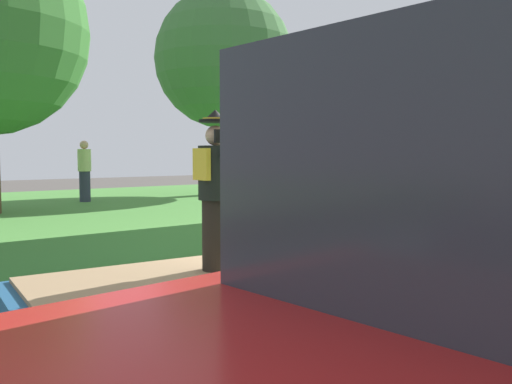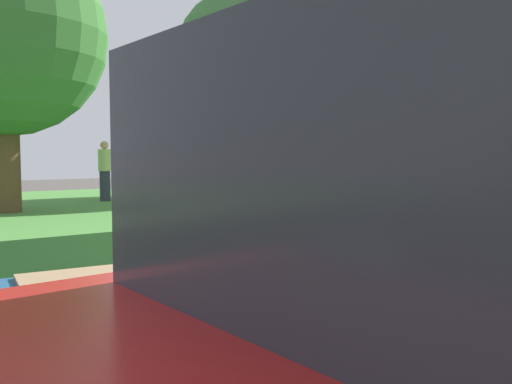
{
  "view_description": "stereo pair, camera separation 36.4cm",
  "coord_description": "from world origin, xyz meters",
  "px_view_note": "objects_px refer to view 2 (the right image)",
  "views": [
    {
      "loc": [
        5.1,
        -4.9,
        2.05
      ],
      "look_at": [
        0.27,
        -0.98,
        1.61
      ],
      "focal_mm": 37.31,
      "sensor_mm": 36.0,
      "label": 1
    },
    {
      "loc": [
        5.33,
        -4.61,
        2.05
      ],
      "look_at": [
        0.27,
        -0.98,
        1.61
      ],
      "focal_mm": 37.31,
      "sensor_mm": 36.0,
      "label": 2
    }
  ],
  "objects_px": {
    "person_pirate": "(215,190)",
    "person_bystander": "(105,171)",
    "boat": "(202,296)",
    "parrot_plush": "(295,246)",
    "tree_tall": "(2,34)",
    "tree_slender": "(244,60)"
  },
  "relations": [
    {
      "from": "person_pirate",
      "to": "person_bystander",
      "type": "xyz_separation_m",
      "value": [
        -8.61,
        1.8,
        -0.01
      ]
    },
    {
      "from": "boat",
      "to": "parrot_plush",
      "type": "bearing_deg",
      "value": 64.79
    },
    {
      "from": "tree_tall",
      "to": "tree_slender",
      "type": "relative_size",
      "value": 0.94
    },
    {
      "from": "tree_tall",
      "to": "parrot_plush",
      "type": "bearing_deg",
      "value": 13.29
    },
    {
      "from": "parrot_plush",
      "to": "tree_tall",
      "type": "height_order",
      "value": "tree_tall"
    },
    {
      "from": "person_pirate",
      "to": "parrot_plush",
      "type": "relative_size",
      "value": 3.25
    },
    {
      "from": "boat",
      "to": "person_pirate",
      "type": "xyz_separation_m",
      "value": [
        0.08,
        0.14,
        1.23
      ]
    },
    {
      "from": "boat",
      "to": "person_bystander",
      "type": "xyz_separation_m",
      "value": [
        -8.53,
        1.93,
        1.22
      ]
    },
    {
      "from": "parrot_plush",
      "to": "person_bystander",
      "type": "xyz_separation_m",
      "value": [
        -9.01,
        0.93,
        0.67
      ]
    },
    {
      "from": "parrot_plush",
      "to": "tree_slender",
      "type": "height_order",
      "value": "tree_slender"
    },
    {
      "from": "person_pirate",
      "to": "tree_tall",
      "type": "distance_m",
      "value": 7.74
    },
    {
      "from": "tree_slender",
      "to": "person_bystander",
      "type": "distance_m",
      "value": 5.55
    },
    {
      "from": "tree_tall",
      "to": "person_pirate",
      "type": "bearing_deg",
      "value": 7.23
    },
    {
      "from": "boat",
      "to": "person_pirate",
      "type": "height_order",
      "value": "person_pirate"
    },
    {
      "from": "boat",
      "to": "person_bystander",
      "type": "relative_size",
      "value": 2.73
    },
    {
      "from": "parrot_plush",
      "to": "tree_slender",
      "type": "bearing_deg",
      "value": 148.98
    },
    {
      "from": "person_pirate",
      "to": "tree_tall",
      "type": "xyz_separation_m",
      "value": [
        -7.1,
        -0.9,
        2.94
      ]
    },
    {
      "from": "boat",
      "to": "parrot_plush",
      "type": "height_order",
      "value": "parrot_plush"
    },
    {
      "from": "boat",
      "to": "person_pirate",
      "type": "distance_m",
      "value": 1.24
    },
    {
      "from": "person_pirate",
      "to": "tree_slender",
      "type": "relative_size",
      "value": 0.29
    },
    {
      "from": "boat",
      "to": "tree_tall",
      "type": "xyz_separation_m",
      "value": [
        -7.03,
        -0.76,
        4.18
      ]
    },
    {
      "from": "tree_tall",
      "to": "person_bystander",
      "type": "height_order",
      "value": "tree_tall"
    }
  ]
}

